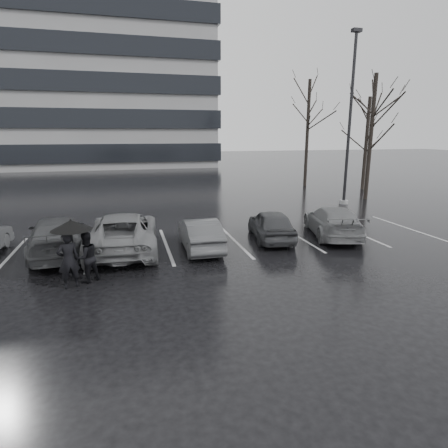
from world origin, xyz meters
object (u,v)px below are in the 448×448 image
Objects in this scene: car_west_c at (58,236)px; car_east at (333,221)px; tree_ne at (366,144)px; car_main at (271,225)px; car_west_b at (123,232)px; tree_north at (307,134)px; pedestrian_right at (86,257)px; tree_east at (371,138)px; car_west_a at (200,234)px; pedestrian_left at (68,260)px; lamp_post at (349,128)px.

car_east is (10.99, -0.25, -0.05)m from car_west_c.
car_main is at bearing -136.61° from tree_ne.
car_main is at bearing -175.94° from car_west_b.
car_west_c is 0.67× the size of tree_ne.
tree_north is at bearing -147.00° from car_west_c.
tree_east is (16.85, 10.62, 3.24)m from pedestrian_right.
car_main is 0.78× the size of car_west_c.
tree_east is at bearing -146.71° from car_west_a.
car_west_b is at bearing 9.69° from car_main.
car_west_c is 3.12× the size of pedestrian_right.
car_west_b is at bearing -147.22° from tree_ne.
tree_ne is at bearing -127.80° from car_main.
car_west_c is 2.87× the size of pedestrian_left.
car_west_a is 5.07m from pedestrian_left.
car_east is 0.44× the size of lamp_post.
car_west_a is 0.43× the size of tree_north.
tree_ne reaches higher than car_west_c.
pedestrian_right is at bearing -147.78° from tree_east.
car_main is 2.23× the size of pedestrian_left.
pedestrian_left reaches higher than car_west_c.
car_west_a is 0.82× the size of car_east.
car_west_a is 13.30m from lamp_post.
tree_ne reaches higher than pedestrian_right.
car_main is 0.36× the size of lamp_post.
car_main is 17.55m from tree_north.
car_west_c is 0.56× the size of tree_north.
car_west_a is 2.85m from car_west_b.
tree_ne reaches higher than car_east.
tree_east is 4.74m from tree_ne.
tree_north is at bearing -165.39° from pedestrian_right.
car_west_b is 0.65× the size of tree_east.
car_west_b is 21.95m from tree_ne.
pedestrian_left is at bearing -132.18° from tree_north.
car_main is 10.61m from lamp_post.
tree_east reaches higher than tree_ne.
pedestrian_right is (-6.98, -2.92, 0.13)m from car_main.
pedestrian_right is at bearing -142.93° from tree_ne.
car_main is 2.76m from car_east.
tree_east is at bearing -133.25° from car_main.
car_west_c reaches higher than car_west_a.
lamp_post is (15.67, 6.35, 3.93)m from car_west_c.
tree_east is 1.14× the size of tree_ne.
pedestrian_right is 20.18m from tree_east.
tree_north reaches higher than car_east.
car_west_b is (-5.93, -0.09, 0.10)m from car_main.
car_east is at bearing -132.18° from tree_east.
tree_ne is at bearing 57.99° from tree_east.
car_west_a is at bearing -128.12° from tree_north.
pedestrian_right is at bearing -131.98° from tree_north.
car_east is at bearing 177.31° from pedestrian_left.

